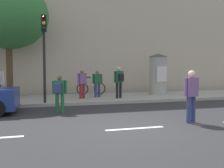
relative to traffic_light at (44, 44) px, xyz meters
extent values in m
plane|color=#2B2B2D|center=(2.47, -5.24, -2.87)|extent=(80.00, 80.00, 0.00)
cube|color=#9E9B93|center=(2.47, 1.76, -2.80)|extent=(36.00, 4.00, 0.15)
cube|color=silver|center=(2.47, -5.24, -2.87)|extent=(1.80, 0.16, 0.01)
cube|color=#B7A893|center=(2.47, 6.76, 2.24)|extent=(36.00, 5.00, 10.23)
cylinder|color=black|center=(0.00, 0.11, -1.09)|extent=(0.12, 0.12, 3.27)
cube|color=black|center=(0.00, -0.07, 0.92)|extent=(0.24, 0.24, 0.75)
sphere|color=#390605|center=(0.00, -0.20, 1.16)|extent=(0.16, 0.16, 0.16)
sphere|color=#F2A519|center=(0.00, -0.20, 0.92)|extent=(0.16, 0.16, 0.16)
sphere|color=#07330F|center=(0.00, -0.20, 0.68)|extent=(0.16, 0.16, 0.16)
cylinder|color=#9E9B93|center=(6.74, 2.08, -1.57)|extent=(1.05, 1.05, 2.31)
cone|color=#334C33|center=(6.74, 2.08, -0.31)|extent=(1.15, 1.15, 0.20)
cube|color=silver|center=(6.74, 1.55, -1.45)|extent=(0.63, 0.02, 0.90)
cylinder|color=#4C3826|center=(-1.78, 2.56, -1.40)|extent=(0.34, 0.34, 2.64)
ellipsoid|color=#337238|center=(-1.78, 2.56, 1.72)|extent=(4.23, 4.23, 3.59)
cylinder|color=navy|center=(4.60, -4.97, -2.44)|extent=(0.14, 0.14, 0.86)
cylinder|color=navy|center=(4.41, -5.00, -2.44)|extent=(0.14, 0.14, 0.86)
cube|color=#724C84|center=(4.50, -4.98, -1.71)|extent=(0.43, 0.30, 0.61)
cylinder|color=#724C84|center=(4.74, -4.94, -1.71)|extent=(0.09, 0.09, 0.58)
cylinder|color=#724C84|center=(4.27, -5.02, -1.71)|extent=(0.09, 0.09, 0.58)
sphere|color=beige|center=(4.50, -4.98, -1.29)|extent=(0.23, 0.23, 0.23)
cylinder|color=#1E5938|center=(0.44, -1.86, -2.49)|extent=(0.14, 0.14, 0.76)
cylinder|color=#1E5938|center=(0.64, -1.95, -2.49)|extent=(0.14, 0.14, 0.76)
cube|color=#1E5938|center=(0.54, -1.91, -1.85)|extent=(0.51, 0.41, 0.54)
cylinder|color=#1E5938|center=(0.30, -1.79, -1.85)|extent=(0.09, 0.09, 0.51)
cylinder|color=#1E5938|center=(0.78, -2.02, -1.85)|extent=(0.09, 0.09, 0.51)
sphere|color=brown|center=(0.54, -1.91, -1.48)|extent=(0.20, 0.20, 0.20)
cube|color=navy|center=(0.46, -2.07, -1.87)|extent=(0.32, 0.27, 0.36)
cylinder|color=black|center=(3.74, 0.79, -2.29)|extent=(0.14, 0.14, 0.85)
cylinder|color=black|center=(3.96, 0.89, -2.29)|extent=(0.14, 0.14, 0.85)
cube|color=#1E5938|center=(3.85, 0.84, -1.56)|extent=(0.55, 0.43, 0.61)
cylinder|color=#1E5938|center=(3.59, 0.71, -1.56)|extent=(0.09, 0.09, 0.57)
cylinder|color=#1E5938|center=(4.11, 0.96, -1.56)|extent=(0.09, 0.09, 0.57)
sphere|color=beige|center=(3.85, 0.84, -1.15)|extent=(0.23, 0.23, 0.23)
cube|color=black|center=(3.92, 0.68, -1.60)|extent=(0.32, 0.26, 0.36)
cylinder|color=navy|center=(-2.03, 0.64, -2.29)|extent=(0.14, 0.14, 0.86)
cylinder|color=silver|center=(-1.87, 0.62, -1.55)|extent=(0.09, 0.09, 0.58)
cylinder|color=maroon|center=(1.85, 1.22, -2.33)|extent=(0.14, 0.14, 0.79)
cylinder|color=maroon|center=(2.03, 1.29, -2.33)|extent=(0.14, 0.14, 0.79)
cube|color=#724C84|center=(1.94, 1.26, -1.65)|extent=(0.45, 0.37, 0.56)
cylinder|color=#724C84|center=(1.72, 1.16, -1.65)|extent=(0.09, 0.09, 0.53)
cylinder|color=#724C84|center=(2.16, 1.35, -1.65)|extent=(0.09, 0.09, 0.53)
sphere|color=#8C664C|center=(1.94, 1.26, -1.26)|extent=(0.21, 0.21, 0.21)
cylinder|color=navy|center=(2.75, 1.62, -2.34)|extent=(0.14, 0.14, 0.76)
cylinder|color=navy|center=(2.95, 1.66, -2.34)|extent=(0.14, 0.14, 0.76)
cube|color=#1E5938|center=(2.85, 1.64, -1.70)|extent=(0.45, 0.31, 0.54)
cylinder|color=#1E5938|center=(2.61, 1.59, -1.70)|extent=(0.09, 0.09, 0.51)
cylinder|color=#1E5938|center=(3.09, 1.69, -1.70)|extent=(0.09, 0.09, 0.51)
sphere|color=#8C664C|center=(2.85, 1.64, -1.33)|extent=(0.21, 0.21, 0.21)
torus|color=black|center=(2.25, 3.07, -2.36)|extent=(0.72, 0.10, 0.72)
torus|color=black|center=(3.30, 3.01, -2.36)|extent=(0.72, 0.10, 0.72)
cylinder|color=silver|center=(2.77, 3.04, -2.11)|extent=(0.95, 0.09, 0.04)
cylinder|color=silver|center=(2.61, 3.05, -1.91)|extent=(0.04, 0.04, 0.45)
cylinder|color=silver|center=(3.19, 3.02, -1.91)|extent=(0.04, 0.04, 0.50)
cube|color=black|center=(2.61, 3.05, -1.66)|extent=(0.25, 0.11, 0.06)
cylinder|color=black|center=(-1.68, -0.61, -2.55)|extent=(0.65, 0.24, 0.64)
camera|label=1|loc=(-0.18, -12.19, -1.08)|focal=41.00mm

